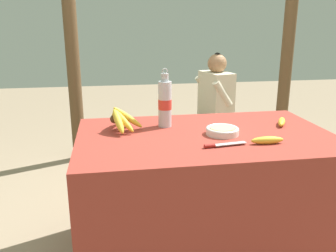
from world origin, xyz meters
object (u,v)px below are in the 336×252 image
object	(u,v)px
banana_bunch_ripe	(121,119)
water_bottle	(165,103)
serving_bowl	(222,130)
loose_banana_side	(282,122)
loose_banana_front	(267,140)
knife	(219,145)
support_post_far	(290,19)
wooden_bench	(192,133)
banana_bunch_green	(155,122)
seated_vendor	(211,104)
support_post_near	(70,19)

from	to	relation	value
banana_bunch_ripe	water_bottle	size ratio (longest dim) A/B	0.83
banana_bunch_ripe	water_bottle	bearing A→B (deg)	9.38
serving_bowl	loose_banana_side	distance (m)	0.42
loose_banana_front	knife	distance (m)	0.25
water_bottle	support_post_far	size ratio (longest dim) A/B	0.12
wooden_bench	knife	bearing A→B (deg)	-98.56
loose_banana_side	knife	world-z (taller)	loose_banana_side
banana_bunch_green	water_bottle	bearing A→B (deg)	-94.45
banana_bunch_ripe	loose_banana_side	world-z (taller)	banana_bunch_ripe
support_post_far	wooden_bench	bearing A→B (deg)	-162.19
loose_banana_side	support_post_far	world-z (taller)	support_post_far
knife	banana_bunch_green	bearing A→B (deg)	86.53
water_bottle	seated_vendor	xyz separation A→B (m)	(0.61, 1.12, -0.28)
banana_bunch_ripe	loose_banana_front	bearing A→B (deg)	-26.31
knife	support_post_near	distance (m)	2.17
banana_bunch_ripe	banana_bunch_green	distance (m)	1.30
loose_banana_front	banana_bunch_ripe	bearing A→B (deg)	153.69
banana_bunch_green	support_post_near	world-z (taller)	support_post_near
loose_banana_side	banana_bunch_green	size ratio (longest dim) A/B	0.54
loose_banana_front	support_post_near	world-z (taller)	support_post_near
water_bottle	seated_vendor	world-z (taller)	water_bottle
banana_bunch_ripe	knife	bearing A→B (deg)	-37.64
serving_bowl	support_post_near	world-z (taller)	support_post_near
banana_bunch_green	knife	bearing A→B (deg)	-85.78
banana_bunch_ripe	support_post_far	xyz separation A→B (m)	(1.77, 1.55, 0.55)
water_bottle	seated_vendor	bearing A→B (deg)	61.38
support_post_near	water_bottle	bearing A→B (deg)	-67.06
banana_bunch_ripe	serving_bowl	world-z (taller)	banana_bunch_ripe
banana_bunch_ripe	support_post_near	xyz separation A→B (m)	(-0.38, 1.55, 0.55)
loose_banana_front	knife	world-z (taller)	loose_banana_front
knife	support_post_far	size ratio (longest dim) A/B	0.08
loose_banana_side	support_post_far	xyz separation A→B (m)	(0.83, 1.59, 0.60)
loose_banana_side	wooden_bench	distance (m)	1.34
loose_banana_front	knife	size ratio (longest dim) A/B	0.76
banana_bunch_ripe	loose_banana_front	size ratio (longest dim) A/B	1.67
serving_bowl	banana_bunch_green	xyz separation A→B (m)	(-0.19, 1.37, -0.32)
banana_bunch_ripe	banana_bunch_green	world-z (taller)	banana_bunch_ripe
knife	support_post_near	world-z (taller)	support_post_near
serving_bowl	support_post_far	distance (m)	2.19
seated_vendor	support_post_far	size ratio (longest dim) A/B	0.39
water_bottle	wooden_bench	distance (m)	1.36
loose_banana_front	banana_bunch_green	bearing A→B (deg)	103.23
water_bottle	seated_vendor	distance (m)	1.30
loose_banana_side	seated_vendor	world-z (taller)	seated_vendor
water_bottle	support_post_far	bearing A→B (deg)	44.80
wooden_bench	support_post_far	xyz separation A→B (m)	(1.08, 0.35, 1.04)
banana_bunch_green	loose_banana_side	bearing A→B (deg)	-64.49
wooden_bench	seated_vendor	world-z (taller)	seated_vendor
serving_bowl	wooden_bench	distance (m)	1.44
loose_banana_side	knife	distance (m)	0.57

